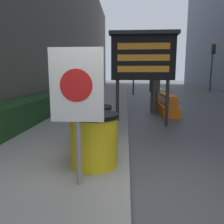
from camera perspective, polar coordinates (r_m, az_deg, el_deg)
name	(u,v)px	position (r m, az deg, el deg)	size (l,w,h in m)	color
ground_plane	(130,203)	(2.84, 4.75, -22.52)	(120.00, 120.00, 0.00)	#474749
building_left_facade	(57,0)	(13.37, -14.25, 26.47)	(0.40, 50.40, 10.91)	#706656
hedge_strip	(44,105)	(8.19, -17.41, 1.85)	(0.90, 7.68, 0.66)	#1E421E
barrel_drum_foreground	(94,139)	(3.36, -4.67, -7.15)	(0.74, 0.74, 0.81)	yellow
barrel_drum_middle	(92,127)	(4.17, -5.19, -3.84)	(0.74, 0.74, 0.81)	yellow
warning_sign	(77,94)	(2.62, -9.17, 4.65)	(0.64, 0.08, 1.69)	gray
message_board	(143,58)	(6.49, 8.13, 13.91)	(1.94, 0.36, 2.72)	#28282B
jersey_barrier_orange_near	(167,105)	(8.83, 14.17, 1.68)	(0.60, 2.11, 0.77)	orange
jersey_barrier_white	(158,98)	(11.28, 11.91, 3.65)	(0.56, 2.14, 0.87)	silver
traffic_cone_near	(159,94)	(14.24, 12.27, 4.62)	(0.38, 0.38, 0.68)	black
traffic_cone_mid	(172,96)	(12.38, 15.28, 3.97)	(0.42, 0.42, 0.76)	black
traffic_light_near_curb	(134,61)	(17.12, 5.70, 13.24)	(0.28, 0.44, 3.59)	#2D2D30
traffic_light_far_side	(213,58)	(21.75, 24.80, 12.73)	(0.28, 0.45, 4.19)	#2D2D30
pedestrian_worker	(155,87)	(9.01, 11.05, 6.37)	(0.38, 0.51, 1.75)	#514C42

